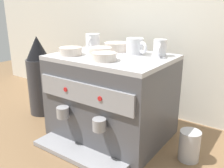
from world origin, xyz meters
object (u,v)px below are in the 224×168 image
ceramic_bowl_1 (104,57)px  ceramic_cup_2 (92,41)px  ceramic_bowl_2 (117,47)px  espresso_machine (111,97)px  milk_pitcher (189,146)px  ceramic_bowl_3 (70,51)px  ceramic_cup_0 (135,46)px  coffee_grinder (40,77)px  ceramic_cup_1 (160,48)px  ceramic_bowl_0 (100,51)px

ceramic_bowl_1 → ceramic_cup_2: bearing=138.7°
ceramic_cup_2 → ceramic_bowl_2: size_ratio=0.90×
espresso_machine → milk_pitcher: espresso_machine is taller
ceramic_bowl_1 → milk_pitcher: ceramic_bowl_1 is taller
espresso_machine → ceramic_bowl_3: bearing=-149.6°
ceramic_cup_0 → ceramic_bowl_1: 0.21m
ceramic_bowl_1 → coffee_grinder: size_ratio=0.23×
ceramic_cup_1 → ceramic_bowl_1: size_ratio=0.93×
ceramic_cup_0 → ceramic_bowl_2: ceramic_cup_0 is taller
ceramic_cup_0 → ceramic_bowl_3: bearing=-141.0°
ceramic_cup_0 → ceramic_bowl_0: bearing=-136.5°
ceramic_cup_0 → coffee_grinder: (-0.57, -0.13, -0.22)m
ceramic_bowl_3 → coffee_grinder: bearing=168.6°
ceramic_bowl_1 → ceramic_bowl_2: 0.24m
ceramic_bowl_3 → ceramic_bowl_2: bearing=61.2°
ceramic_bowl_2 → ceramic_bowl_1: bearing=-68.7°
coffee_grinder → espresso_machine: bearing=3.7°
ceramic_cup_0 → milk_pitcher: bearing=-15.7°
ceramic_bowl_1 → ceramic_cup_0: bearing=80.0°
espresso_machine → ceramic_bowl_0: ceramic_bowl_0 is taller
ceramic_cup_0 → ceramic_cup_1: bearing=9.6°
espresso_machine → ceramic_bowl_3: (-0.17, -0.10, 0.22)m
ceramic_cup_2 → milk_pitcher: (0.60, -0.09, -0.38)m
espresso_machine → ceramic_cup_1: ceramic_cup_1 is taller
ceramic_cup_0 → ceramic_bowl_2: (-0.12, 0.02, -0.02)m
ceramic_cup_1 → ceramic_bowl_3: ceramic_cup_1 is taller
ceramic_bowl_1 → ceramic_bowl_0: bearing=135.6°
ceramic_cup_2 → ceramic_cup_1: bearing=2.7°
ceramic_cup_2 → ceramic_bowl_0: size_ratio=1.05×
ceramic_cup_0 → ceramic_bowl_3: 0.31m
milk_pitcher → ceramic_bowl_2: bearing=165.9°
espresso_machine → ceramic_cup_1: bearing=31.5°
ceramic_cup_2 → ceramic_bowl_3: size_ratio=1.06×
ceramic_bowl_0 → ceramic_bowl_1: bearing=-44.4°
milk_pitcher → ceramic_bowl_3: bearing=-169.8°
coffee_grinder → milk_pitcher: size_ratio=3.51×
ceramic_bowl_3 → ceramic_bowl_1: bearing=-2.0°
ceramic_cup_2 → milk_pitcher: ceramic_cup_2 is taller
ceramic_bowl_1 → ceramic_bowl_3: 0.21m
ceramic_cup_2 → coffee_grinder: 0.40m
ceramic_bowl_3 → ceramic_cup_1: bearing=30.9°
ceramic_cup_2 → coffee_grinder: size_ratio=0.24×
espresso_machine → ceramic_bowl_0: 0.23m
ceramic_bowl_0 → ceramic_bowl_3: 0.14m
coffee_grinder → ceramic_bowl_2: bearing=18.4°
ceramic_cup_2 → ceramic_bowl_2: (0.15, 0.02, -0.02)m
ceramic_cup_1 → milk_pitcher: bearing=-27.9°
ceramic_cup_1 → ceramic_bowl_3: size_ratio=0.91×
ceramic_cup_1 → coffee_grinder: size_ratio=0.21×
ceramic_cup_1 → ceramic_bowl_1: (-0.15, -0.22, -0.02)m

